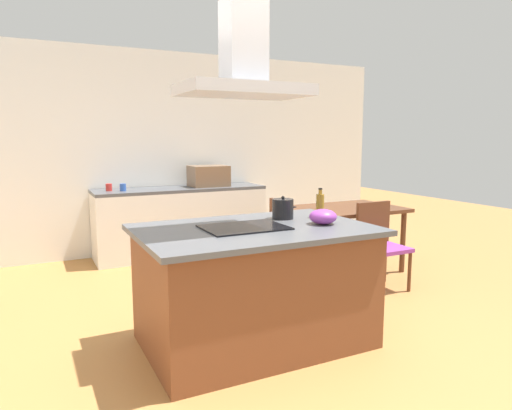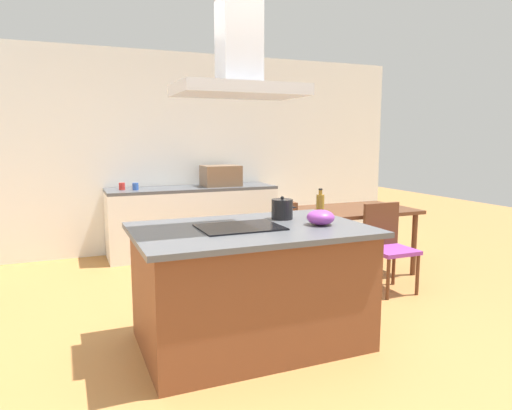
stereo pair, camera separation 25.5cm
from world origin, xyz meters
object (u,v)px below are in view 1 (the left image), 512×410
at_px(coffee_mug_red, 109,187).
at_px(chair_facing_island, 379,239).
at_px(mixing_bowl, 323,217).
at_px(chair_at_left_end, 271,236).
at_px(countertop_microwave, 209,176).
at_px(olive_oil_bottle, 320,205).
at_px(cooktop, 244,227).
at_px(coffee_mug_blue, 123,187).
at_px(dining_table, 341,215).
at_px(tea_kettle, 283,209).
at_px(range_hood, 244,59).

xyz_separation_m(coffee_mug_red, chair_facing_island, (2.34, -2.29, -0.44)).
height_order(mixing_bowl, chair_at_left_end, mixing_bowl).
bearing_deg(coffee_mug_red, countertop_microwave, -1.32).
relative_size(mixing_bowl, chair_facing_island, 0.24).
bearing_deg(countertop_microwave, olive_oil_bottle, -91.21).
xyz_separation_m(cooktop, coffee_mug_blue, (-0.34, 2.83, 0.04)).
bearing_deg(chair_at_left_end, chair_facing_island, -36.01).
bearing_deg(mixing_bowl, cooktop, 168.27).
height_order(coffee_mug_blue, dining_table, coffee_mug_blue).
bearing_deg(mixing_bowl, countertop_microwave, 86.13).
distance_m(dining_table, chair_at_left_end, 0.93).
height_order(cooktop, tea_kettle, tea_kettle).
relative_size(cooktop, coffee_mug_red, 6.67).
height_order(cooktop, chair_facing_island, cooktop).
relative_size(chair_facing_island, range_hood, 0.99).
relative_size(coffee_mug_red, chair_at_left_end, 0.10).
relative_size(cooktop, dining_table, 0.43).
xyz_separation_m(cooktop, olive_oil_bottle, (0.75, 0.13, 0.10)).
relative_size(olive_oil_bottle, mixing_bowl, 1.17).
height_order(tea_kettle, countertop_microwave, countertop_microwave).
relative_size(coffee_mug_blue, range_hood, 0.10).
relative_size(cooktop, chair_at_left_end, 0.67).
bearing_deg(chair_facing_island, chair_at_left_end, 143.99).
xyz_separation_m(coffee_mug_blue, dining_table, (2.18, -1.54, -0.28)).
height_order(olive_oil_bottle, dining_table, olive_oil_bottle).
xyz_separation_m(coffee_mug_red, chair_at_left_end, (1.42, -1.62, -0.44)).
distance_m(countertop_microwave, chair_at_left_end, 1.68).
bearing_deg(countertop_microwave, coffee_mug_blue, -177.30).
bearing_deg(coffee_mug_blue, olive_oil_bottle, -67.89).
height_order(mixing_bowl, chair_facing_island, mixing_bowl).
bearing_deg(chair_at_left_end, dining_table, -0.00).
relative_size(olive_oil_bottle, dining_table, 0.18).
height_order(countertop_microwave, chair_facing_island, countertop_microwave).
bearing_deg(dining_table, olive_oil_bottle, -133.18).
bearing_deg(dining_table, coffee_mug_blue, 144.79).
distance_m(chair_facing_island, range_hood, 2.51).
bearing_deg(cooktop, tea_kettle, 25.93).
xyz_separation_m(mixing_bowl, range_hood, (-0.61, 0.13, 1.14)).
bearing_deg(chair_at_left_end, olive_oil_bottle, -98.40).
height_order(countertop_microwave, range_hood, range_hood).
distance_m(tea_kettle, mixing_bowl, 0.38).
bearing_deg(coffee_mug_blue, coffee_mug_red, 151.40).
relative_size(olive_oil_bottle, coffee_mug_red, 2.74).
distance_m(mixing_bowl, countertop_microwave, 3.01).
height_order(tea_kettle, chair_facing_island, tea_kettle).
xyz_separation_m(countertop_microwave, coffee_mug_red, (-1.31, 0.03, -0.09)).
bearing_deg(chair_at_left_end, mixing_bowl, -102.63).
bearing_deg(olive_oil_bottle, coffee_mug_red, 114.21).
distance_m(tea_kettle, range_hood, 1.23).
bearing_deg(range_hood, chair_facing_island, 18.63).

